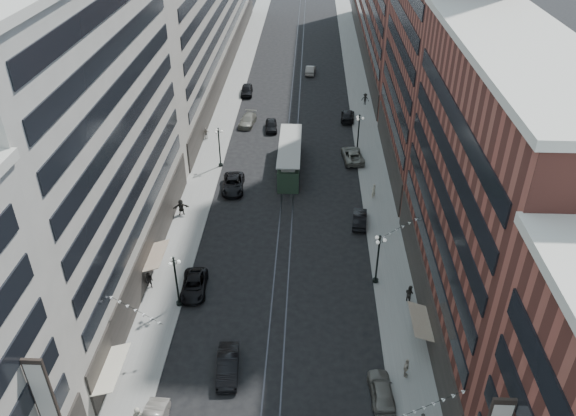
# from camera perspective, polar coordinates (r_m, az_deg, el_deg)

# --- Properties ---
(ground) EXTENTS (220.00, 220.00, 0.00)m
(ground) POSITION_cam_1_polar(r_m,az_deg,el_deg) (78.96, 0.32, 5.80)
(ground) COLOR black
(ground) RESTS_ON ground
(sidewalk_west) EXTENTS (4.00, 180.00, 0.15)m
(sidewalk_west) POSITION_cam_1_polar(r_m,az_deg,el_deg) (88.95, -6.63, 8.84)
(sidewalk_west) COLOR gray
(sidewalk_west) RESTS_ON ground
(sidewalk_east) EXTENTS (4.00, 180.00, 0.15)m
(sidewalk_east) POSITION_cam_1_polar(r_m,az_deg,el_deg) (88.36, 7.79, 8.58)
(sidewalk_east) COLOR gray
(sidewalk_east) RESTS_ON ground
(rail_west) EXTENTS (0.12, 180.00, 0.02)m
(rail_west) POSITION_cam_1_polar(r_m,az_deg,el_deg) (88.02, 0.10, 8.75)
(rail_west) COLOR #2D2D33
(rail_west) RESTS_ON ground
(rail_east) EXTENTS (0.12, 180.00, 0.02)m
(rail_east) POSITION_cam_1_polar(r_m,az_deg,el_deg) (87.98, 1.02, 8.73)
(rail_east) COLOR #2D2D33
(rail_east) RESTS_ON ground
(building_west_mid) EXTENTS (8.00, 36.00, 28.00)m
(building_west_mid) POSITION_cam_1_polar(r_m,az_deg,el_deg) (52.25, -19.84, 6.16)
(building_west_mid) COLOR #ADA799
(building_west_mid) RESTS_ON ground
(building_east_mid) EXTENTS (8.00, 30.00, 24.00)m
(building_east_mid) POSITION_cam_1_polar(r_m,az_deg,el_deg) (47.41, 19.90, 0.59)
(building_east_mid) COLOR brown
(building_east_mid) RESTS_ON ground
(building_east_tower) EXTENTS (8.00, 26.00, 42.00)m
(building_east_tower) POSITION_cam_1_polar(r_m,az_deg,el_deg) (69.57, 15.26, 19.43)
(building_east_tower) COLOR brown
(building_east_tower) RESTS_ON ground
(lamppost_sw_far) EXTENTS (1.03, 1.14, 5.52)m
(lamppost_sw_far) POSITION_cam_1_polar(r_m,az_deg,el_deg) (51.66, -11.29, -7.16)
(lamppost_sw_far) COLOR black
(lamppost_sw_far) RESTS_ON sidewalk_west
(lamppost_sw_mid) EXTENTS (1.03, 1.14, 5.52)m
(lamppost_sw_mid) POSITION_cam_1_polar(r_m,az_deg,el_deg) (73.98, -6.99, 6.28)
(lamppost_sw_mid) COLOR black
(lamppost_sw_mid) RESTS_ON sidewalk_west
(lamppost_se_far) EXTENTS (1.03, 1.14, 5.52)m
(lamppost_se_far) POSITION_cam_1_polar(r_m,az_deg,el_deg) (53.89, 9.12, -4.99)
(lamppost_se_far) COLOR black
(lamppost_se_far) RESTS_ON sidewalk_east
(lamppost_se_mid) EXTENTS (1.03, 1.14, 5.52)m
(lamppost_se_mid) POSITION_cam_1_polar(r_m,az_deg,el_deg) (77.88, 7.17, 7.67)
(lamppost_se_mid) COLOR black
(lamppost_se_mid) RESTS_ON sidewalk_east
(streetcar) EXTENTS (2.86, 12.93, 3.58)m
(streetcar) POSITION_cam_1_polar(r_m,az_deg,el_deg) (73.55, 0.18, 5.11)
(streetcar) COLOR #243928
(streetcar) RESTS_ON ground
(car_2) EXTENTS (2.64, 5.13, 1.38)m
(car_2) POSITION_cam_1_polar(r_m,az_deg,el_deg) (54.55, -9.52, -7.74)
(car_2) COLOR black
(car_2) RESTS_ON ground
(car_4) EXTENTS (2.02, 4.45, 1.48)m
(car_4) POSITION_cam_1_polar(r_m,az_deg,el_deg) (45.66, 9.48, -17.81)
(car_4) COLOR #625F57
(car_4) RESTS_ON ground
(car_5) EXTENTS (2.00, 4.84, 1.56)m
(car_5) POSITION_cam_1_polar(r_m,az_deg,el_deg) (46.89, -6.14, -15.62)
(car_5) COLOR black
(car_5) RESTS_ON ground
(pedestrian_2) EXTENTS (0.92, 0.62, 1.73)m
(pedestrian_2) POSITION_cam_1_polar(r_m,az_deg,el_deg) (55.46, -13.93, -7.15)
(pedestrian_2) COLOR black
(pedestrian_2) RESTS_ON sidewalk_west
(pedestrian_4) EXTENTS (0.84, 1.15, 1.79)m
(pedestrian_4) POSITION_cam_1_polar(r_m,az_deg,el_deg) (47.06, 11.92, -15.60)
(pedestrian_4) COLOR #B0A492
(pedestrian_4) RESTS_ON sidewalk_east
(car_7) EXTENTS (2.90, 5.74, 1.55)m
(car_7) POSITION_cam_1_polar(r_m,az_deg,el_deg) (69.67, -5.60, 2.44)
(car_7) COLOR black
(car_7) RESTS_ON ground
(car_8) EXTENTS (2.72, 5.36, 1.49)m
(car_8) POSITION_cam_1_polar(r_m,az_deg,el_deg) (87.01, -4.13, 8.90)
(car_8) COLOR slate
(car_8) RESTS_ON ground
(car_9) EXTENTS (2.14, 4.87, 1.63)m
(car_9) POSITION_cam_1_polar(r_m,az_deg,el_deg) (98.60, -4.22, 11.86)
(car_9) COLOR black
(car_9) RESTS_ON ground
(car_10) EXTENTS (1.93, 4.48, 1.44)m
(car_10) POSITION_cam_1_polar(r_m,az_deg,el_deg) (63.41, 7.29, -1.08)
(car_10) COLOR black
(car_10) RESTS_ON ground
(car_11) EXTENTS (3.18, 5.85, 1.56)m
(car_11) POSITION_cam_1_polar(r_m,az_deg,el_deg) (76.69, 6.57, 5.37)
(car_11) COLOR slate
(car_11) RESTS_ON ground
(car_12) EXTENTS (2.42, 5.15, 1.45)m
(car_12) POSITION_cam_1_polar(r_m,az_deg,el_deg) (88.89, 6.07, 9.31)
(car_12) COLOR black
(car_12) RESTS_ON ground
(car_13) EXTENTS (2.08, 4.42, 1.46)m
(car_13) POSITION_cam_1_polar(r_m,az_deg,el_deg) (85.06, -1.72, 8.38)
(car_13) COLOR black
(car_13) RESTS_ON ground
(car_14) EXTENTS (1.99, 4.77, 1.53)m
(car_14) POSITION_cam_1_polar(r_m,az_deg,el_deg) (108.43, 2.29, 13.84)
(car_14) COLOR gray
(car_14) RESTS_ON ground
(pedestrian_5) EXTENTS (1.87, 0.93, 1.94)m
(pedestrian_5) POSITION_cam_1_polar(r_m,az_deg,el_deg) (65.31, -10.81, 0.08)
(pedestrian_5) COLOR black
(pedestrian_5) RESTS_ON sidewalk_west
(pedestrian_6) EXTENTS (1.10, 0.76, 1.71)m
(pedestrian_6) POSITION_cam_1_polar(r_m,az_deg,el_deg) (82.71, -8.33, 7.52)
(pedestrian_6) COLOR #A59889
(pedestrian_6) RESTS_ON sidewalk_west
(pedestrian_7) EXTENTS (0.91, 0.96, 1.76)m
(pedestrian_7) POSITION_cam_1_polar(r_m,az_deg,el_deg) (53.62, 12.23, -8.46)
(pedestrian_7) COLOR black
(pedestrian_7) RESTS_ON sidewalk_east
(pedestrian_8) EXTENTS (0.80, 0.77, 1.84)m
(pedestrian_8) POSITION_cam_1_polar(r_m,az_deg,el_deg) (68.11, 8.68, 1.72)
(pedestrian_8) COLOR #BCB49B
(pedestrian_8) RESTS_ON sidewalk_east
(pedestrian_9) EXTENTS (1.32, 0.81, 1.91)m
(pedestrian_9) POSITION_cam_1_polar(r_m,az_deg,el_deg) (94.64, 7.84, 10.92)
(pedestrian_9) COLOR black
(pedestrian_9) RESTS_ON sidewalk_east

